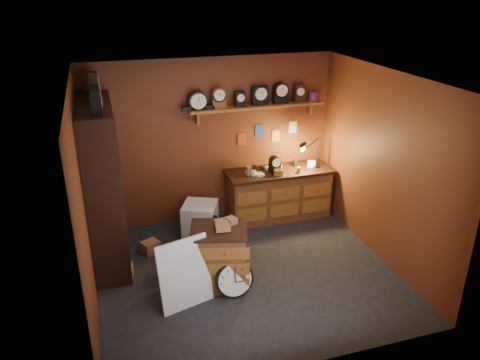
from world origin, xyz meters
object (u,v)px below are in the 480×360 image
at_px(shelving_unit, 100,179).
at_px(big_round_clock, 234,279).
at_px(low_cabinet, 219,255).
at_px(workbench, 278,191).

height_order(shelving_unit, big_round_clock, shelving_unit).
distance_m(low_cabinet, big_round_clock, 0.39).
bearing_deg(low_cabinet, shelving_unit, 156.82).
bearing_deg(workbench, big_round_clock, -125.20).
bearing_deg(big_round_clock, shelving_unit, 136.57).
height_order(low_cabinet, big_round_clock, low_cabinet).
xyz_separation_m(shelving_unit, big_round_clock, (1.50, -1.42, -1.01)).
relative_size(shelving_unit, low_cabinet, 2.80).
xyz_separation_m(low_cabinet, big_round_clock, (0.11, -0.31, -0.20)).
distance_m(shelving_unit, big_round_clock, 2.29).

